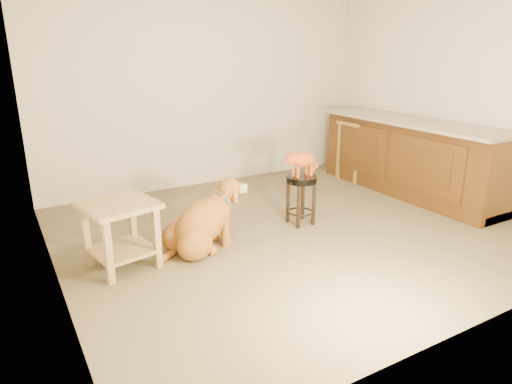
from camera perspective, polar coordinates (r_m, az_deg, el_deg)
floor at (r=4.71m, az=4.84°, el=-4.70°), size 4.50×4.00×0.01m
room_shell at (r=4.35m, az=5.44°, el=16.14°), size 4.54×4.04×2.62m
cabinet_run at (r=6.05m, az=18.61°, el=3.90°), size 0.70×2.56×0.94m
padded_stool at (r=4.75m, az=5.66°, el=0.22°), size 0.32×0.32×0.52m
wood_stool at (r=6.52m, az=12.61°, el=5.25°), size 0.46×0.46×0.82m
side_table at (r=3.97m, az=-16.60°, el=-3.94°), size 0.65×0.65×0.57m
golden_retriever at (r=4.19m, az=-6.82°, el=-4.04°), size 1.03×0.57×0.67m
tabby_kitten at (r=4.66m, az=5.66°, el=3.93°), size 0.49×0.18×0.31m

